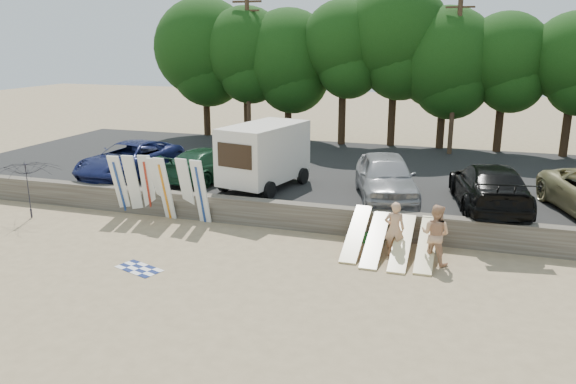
# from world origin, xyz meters

# --- Properties ---
(ground) EXTENTS (120.00, 120.00, 0.00)m
(ground) POSITION_xyz_m (0.00, 0.00, 0.00)
(ground) COLOR tan
(ground) RESTS_ON ground
(seawall) EXTENTS (44.00, 0.50, 1.00)m
(seawall) POSITION_xyz_m (0.00, 3.00, 0.50)
(seawall) COLOR #6B6356
(seawall) RESTS_ON ground
(parking_lot) EXTENTS (44.00, 14.50, 0.70)m
(parking_lot) POSITION_xyz_m (0.00, 10.50, 0.35)
(parking_lot) COLOR #282828
(parking_lot) RESTS_ON ground
(treeline) EXTENTS (33.43, 6.37, 9.46)m
(treeline) POSITION_xyz_m (-1.43, 17.49, 6.24)
(treeline) COLOR #382616
(treeline) RESTS_ON parking_lot
(utility_poles) EXTENTS (25.80, 0.26, 9.00)m
(utility_poles) POSITION_xyz_m (2.00, 16.00, 5.43)
(utility_poles) COLOR #473321
(utility_poles) RESTS_ON parking_lot
(box_trailer) EXTENTS (3.15, 4.63, 2.73)m
(box_trailer) POSITION_xyz_m (-5.25, 5.85, 2.23)
(box_trailer) COLOR beige
(box_trailer) RESTS_ON parking_lot
(car_0) EXTENTS (3.23, 5.97, 1.59)m
(car_0) POSITION_xyz_m (-11.89, 5.87, 1.50)
(car_0) COLOR #161D4F
(car_0) RESTS_ON parking_lot
(car_1) EXTENTS (3.22, 5.39, 1.46)m
(car_1) POSITION_xyz_m (-8.08, 6.45, 1.43)
(car_1) COLOR #133621
(car_1) RESTS_ON parking_lot
(car_2) EXTENTS (3.51, 5.69, 1.81)m
(car_2) POSITION_xyz_m (-0.06, 5.71, 1.60)
(car_2) COLOR #97979C
(car_2) RESTS_ON parking_lot
(car_3) EXTENTS (3.31, 6.20, 1.71)m
(car_3) POSITION_xyz_m (3.84, 5.58, 1.55)
(car_3) COLOR black
(car_3) RESTS_ON parking_lot
(surfboard_upright_0) EXTENTS (0.55, 0.83, 2.51)m
(surfboard_upright_0) POSITION_xyz_m (-10.16, 2.48, 1.25)
(surfboard_upright_0) COLOR white
(surfboard_upright_0) RESTS_ON ground
(surfboard_upright_1) EXTENTS (0.53, 0.70, 2.54)m
(surfboard_upright_1) POSITION_xyz_m (-9.58, 2.53, 1.27)
(surfboard_upright_1) COLOR white
(surfboard_upright_1) RESTS_ON ground
(surfboard_upright_2) EXTENTS (0.58, 0.65, 2.56)m
(surfboard_upright_2) POSITION_xyz_m (-8.97, 2.63, 1.28)
(surfboard_upright_2) COLOR white
(surfboard_upright_2) RESTS_ON ground
(surfboard_upright_3) EXTENTS (0.62, 0.91, 2.49)m
(surfboard_upright_3) POSITION_xyz_m (-8.43, 2.64, 1.25)
(surfboard_upright_3) COLOR white
(surfboard_upright_3) RESTS_ON ground
(surfboard_upright_4) EXTENTS (0.59, 0.71, 2.55)m
(surfboard_upright_4) POSITION_xyz_m (-8.11, 2.44, 1.27)
(surfboard_upright_4) COLOR white
(surfboard_upright_4) RESTS_ON ground
(surfboard_upright_5) EXTENTS (0.57, 0.72, 2.54)m
(surfboard_upright_5) POSITION_xyz_m (-7.27, 2.65, 1.27)
(surfboard_upright_5) COLOR white
(surfboard_upright_5) RESTS_ON ground
(surfboard_upright_6) EXTENTS (0.57, 0.67, 2.55)m
(surfboard_upright_6) POSITION_xyz_m (-6.57, 2.45, 1.28)
(surfboard_upright_6) COLOR white
(surfboard_upright_6) RESTS_ON ground
(surfboard_low_0) EXTENTS (0.56, 2.82, 1.15)m
(surfboard_low_0) POSITION_xyz_m (-0.39, 1.59, 0.58)
(surfboard_low_0) COLOR beige
(surfboard_low_0) RESTS_ON ground
(surfboard_low_1) EXTENTS (0.56, 2.86, 1.05)m
(surfboard_low_1) POSITION_xyz_m (0.31, 1.33, 0.53)
(surfboard_low_1) COLOR beige
(surfboard_low_1) RESTS_ON ground
(surfboard_low_2) EXTENTS (0.56, 2.86, 1.05)m
(surfboard_low_2) POSITION_xyz_m (1.18, 1.30, 0.52)
(surfboard_low_2) COLOR beige
(surfboard_low_2) RESTS_ON ground
(surfboard_low_3) EXTENTS (0.56, 2.87, 1.02)m
(surfboard_low_3) POSITION_xyz_m (1.95, 1.44, 0.51)
(surfboard_low_3) COLOR beige
(surfboard_low_3) RESTS_ON ground
(beachgoer_a) EXTENTS (0.72, 0.53, 1.82)m
(beachgoer_a) POSITION_xyz_m (0.89, 1.44, 0.91)
(beachgoer_a) COLOR tan
(beachgoer_a) RESTS_ON ground
(beachgoer_b) EXTENTS (1.13, 0.99, 1.94)m
(beachgoer_b) POSITION_xyz_m (2.21, 1.14, 0.97)
(beachgoer_b) COLOR tan
(beachgoer_b) RESTS_ON ground
(cooler) EXTENTS (0.46, 0.41, 0.32)m
(cooler) POSITION_xyz_m (-0.11, 2.40, 0.16)
(cooler) COLOR #24853B
(cooler) RESTS_ON ground
(gear_bag) EXTENTS (0.35, 0.32, 0.22)m
(gear_bag) POSITION_xyz_m (1.07, 1.90, 0.11)
(gear_bag) COLOR #C13E16
(gear_bag) RESTS_ON ground
(beach_towel) EXTENTS (1.91, 1.91, 0.00)m
(beach_towel) POSITION_xyz_m (-6.44, -2.15, 0.01)
(beach_towel) COLOR white
(beach_towel) RESTS_ON ground
(beach_umbrella) EXTENTS (3.24, 3.27, 2.33)m
(beach_umbrella) POSITION_xyz_m (-13.33, 1.07, 1.16)
(beach_umbrella) COLOR black
(beach_umbrella) RESTS_ON ground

